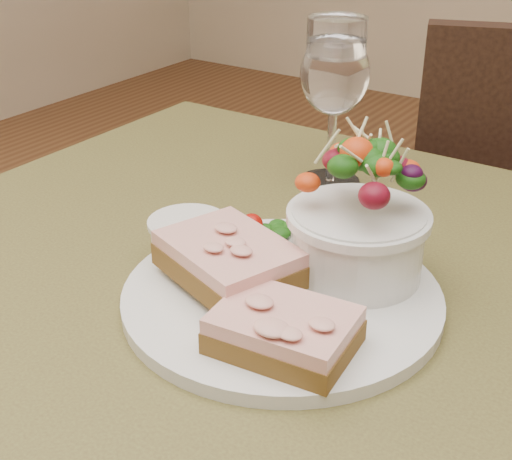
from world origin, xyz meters
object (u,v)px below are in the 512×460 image
Objects in this scene: salad_bowl at (359,213)px; wine_glass at (335,79)px; sandwich_front at (284,330)px; ramekin at (188,236)px; dinner_plate at (282,296)px; sandwich_back at (229,259)px; cafe_table at (254,382)px.

salad_bowl is 0.73× the size of wine_glass.
ramekin is at bearing 148.81° from sandwich_front.
sandwich_front is at bearing -25.61° from ramekin.
sandwich_front is (0.04, -0.07, 0.02)m from dinner_plate.
sandwich_back is 0.06m from ramekin.
salad_bowl is at bearing 56.58° from dinner_plate.
salad_bowl is 0.23m from wine_glass.
dinner_plate is 4.04× the size of ramekin.
wine_glass reaches higher than dinner_plate.
salad_bowl is at bearing -55.95° from wine_glass.
dinner_plate is 0.29m from wine_glass.
salad_bowl is at bearing 20.98° from ramekin.
sandwich_front reaches higher than dinner_plate.
salad_bowl is at bearing 39.64° from cafe_table.
cafe_table is at bearing -1.61° from ramekin.
sandwich_front is 1.62× the size of ramekin.
sandwich_front is at bearing -88.05° from salad_bowl.
cafe_table is at bearing 131.23° from sandwich_front.
ramekin is 0.38× the size of wine_glass.
cafe_table is 2.97× the size of dinner_plate.
ramekin is 0.26m from wine_glass.
sandwich_back reaches higher than sandwich_front.
ramekin is (-0.10, 0.00, 0.03)m from dinner_plate.
ramekin is at bearing -178.87° from sandwich_back.
cafe_table is 0.15m from ramekin.
salad_bowl is (0.07, 0.06, 0.17)m from cafe_table.
wine_glass is at bearing 109.75° from dinner_plate.
sandwich_back is at bearing -138.04° from salad_bowl.
dinner_plate is at bearing -123.42° from salad_bowl.
ramekin is at bearing -159.02° from salad_bowl.
salad_bowl reaches higher than dinner_plate.
sandwich_back is 0.78× the size of wine_glass.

